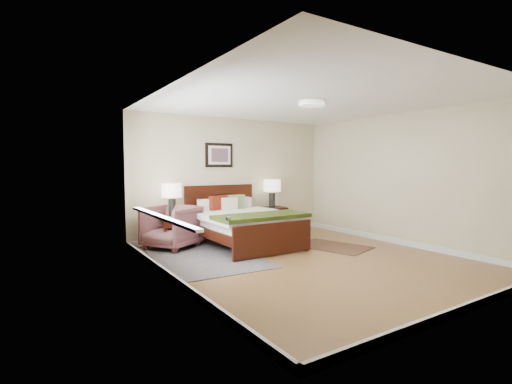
# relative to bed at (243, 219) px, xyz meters

# --- Properties ---
(floor) EXTENTS (5.00, 5.00, 0.00)m
(floor) POSITION_rel_bed_xyz_m (0.35, -1.51, -0.50)
(floor) COLOR olive
(floor) RESTS_ON ground
(back_wall) EXTENTS (4.50, 0.04, 2.50)m
(back_wall) POSITION_rel_bed_xyz_m (0.35, 0.99, 0.75)
(back_wall) COLOR beige
(back_wall) RESTS_ON ground
(front_wall) EXTENTS (4.50, 0.04, 2.50)m
(front_wall) POSITION_rel_bed_xyz_m (0.35, -4.01, 0.75)
(front_wall) COLOR beige
(front_wall) RESTS_ON ground
(left_wall) EXTENTS (0.04, 5.00, 2.50)m
(left_wall) POSITION_rel_bed_xyz_m (-1.90, -1.51, 0.75)
(left_wall) COLOR beige
(left_wall) RESTS_ON ground
(right_wall) EXTENTS (0.04, 5.00, 2.50)m
(right_wall) POSITION_rel_bed_xyz_m (2.60, -1.51, 0.75)
(right_wall) COLOR beige
(right_wall) RESTS_ON ground
(ceiling) EXTENTS (4.50, 5.00, 0.02)m
(ceiling) POSITION_rel_bed_xyz_m (0.35, -1.51, 2.00)
(ceiling) COLOR white
(ceiling) RESTS_ON back_wall
(window) EXTENTS (0.11, 2.72, 1.32)m
(window) POSITION_rel_bed_xyz_m (-1.85, -0.81, 0.88)
(window) COLOR silver
(window) RESTS_ON left_wall
(door) EXTENTS (0.06, 1.00, 2.18)m
(door) POSITION_rel_bed_xyz_m (-1.88, -3.26, 0.57)
(door) COLOR silver
(door) RESTS_ON ground
(ceil_fixture) EXTENTS (0.44, 0.44, 0.08)m
(ceil_fixture) POSITION_rel_bed_xyz_m (0.35, -1.51, 1.96)
(ceil_fixture) COLOR white
(ceil_fixture) RESTS_ON ceiling
(bed) EXTENTS (1.67, 2.01, 1.08)m
(bed) POSITION_rel_bed_xyz_m (0.00, 0.00, 0.00)
(bed) COLOR #360F08
(bed) RESTS_ON ground
(wall_art) EXTENTS (0.62, 0.05, 0.50)m
(wall_art) POSITION_rel_bed_xyz_m (0.00, 0.96, 1.22)
(wall_art) COLOR black
(wall_art) RESTS_ON back_wall
(nightstand_left) EXTENTS (0.47, 0.42, 0.55)m
(nightstand_left) POSITION_rel_bed_xyz_m (-1.10, 0.74, -0.07)
(nightstand_left) COLOR #360F08
(nightstand_left) RESTS_ON ground
(nightstand_right) EXTENTS (0.58, 0.44, 0.58)m
(nightstand_right) POSITION_rel_bed_xyz_m (1.20, 0.75, -0.14)
(nightstand_right) COLOR #360F08
(nightstand_right) RESTS_ON ground
(lamp_left) EXTENTS (0.37, 0.37, 0.61)m
(lamp_left) POSITION_rel_bed_xyz_m (-1.10, 0.76, 0.49)
(lamp_left) COLOR black
(lamp_left) RESTS_ON nightstand_left
(lamp_right) EXTENTS (0.37, 0.37, 0.61)m
(lamp_right) POSITION_rel_bed_xyz_m (1.20, 0.76, 0.51)
(lamp_right) COLOR black
(lamp_right) RESTS_ON nightstand_right
(armchair) EXTENTS (1.16, 1.15, 0.78)m
(armchair) POSITION_rel_bed_xyz_m (-1.21, 0.49, -0.11)
(armchair) COLOR brown
(armchair) RESTS_ON ground
(rug_persian) EXTENTS (1.66, 2.26, 0.01)m
(rug_persian) POSITION_rel_bed_xyz_m (-1.00, -0.51, -0.50)
(rug_persian) COLOR #0D1743
(rug_persian) RESTS_ON ground
(rug_navy) EXTENTS (1.21, 1.49, 0.01)m
(rug_navy) POSITION_rel_bed_xyz_m (1.35, -0.98, -0.50)
(rug_navy) COLOR black
(rug_navy) RESTS_ON ground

